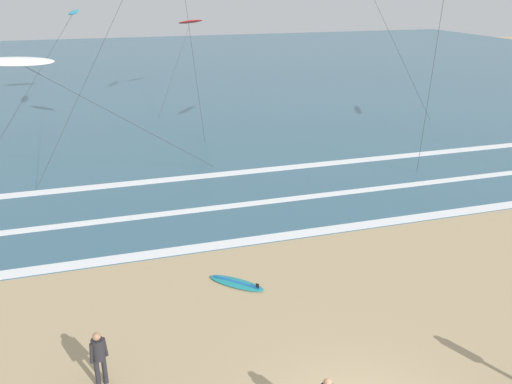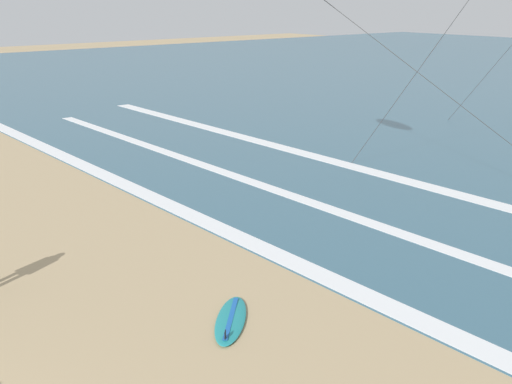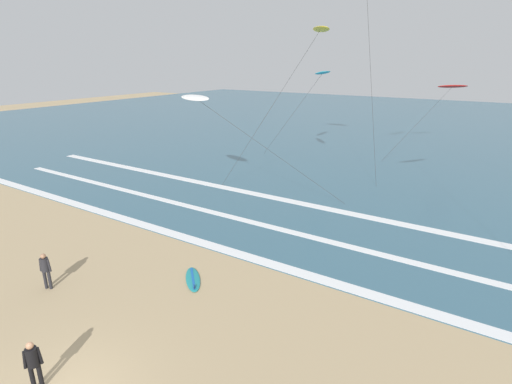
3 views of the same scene
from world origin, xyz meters
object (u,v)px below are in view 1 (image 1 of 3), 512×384
Objects in this scene: kite_cyan_high_right at (73,13)px; kite_white_far_left at (17,62)px; kite_red_distant_low at (190,22)px; surfer_foreground_main at (99,354)px; surfboard_right_spare at (236,283)px.

kite_cyan_high_right is 0.77× the size of kite_white_far_left.
kite_white_far_left reaches higher than kite_red_distant_low.
surfer_foreground_main is 38.51m from kite_red_distant_low.
surfboard_right_spare is 0.24× the size of kite_cyan_high_right.
kite_cyan_high_right is (-0.08, 27.17, 6.93)m from surfer_foreground_main.
surfboard_right_spare is 25.14m from kite_cyan_high_right.
kite_cyan_high_right is at bearing 90.16° from surfer_foreground_main.
kite_red_distant_low is (11.74, 24.60, -0.19)m from kite_white_far_left.
surfer_foreground_main is 13.77m from kite_white_far_left.
kite_cyan_high_right is at bearing -134.49° from kite_red_distant_low.
kite_white_far_left is (-2.18, -14.86, -1.18)m from kite_cyan_high_right.
surfer_foreground_main is at bearing -89.84° from kite_cyan_high_right.
surfer_foreground_main is 0.83× the size of surfboard_right_spare.
kite_cyan_high_right is 15.06m from kite_white_far_left.
surfer_foreground_main is 0.15× the size of kite_white_far_left.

